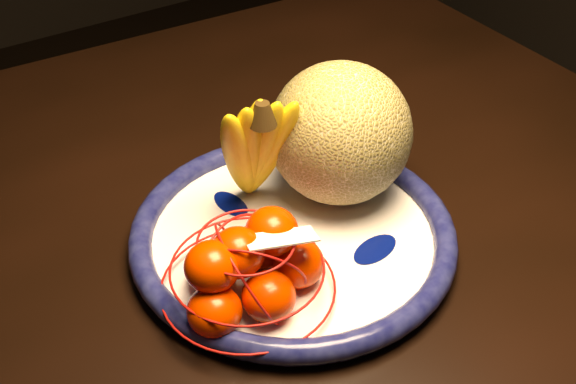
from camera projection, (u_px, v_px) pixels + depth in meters
dining_table at (111, 287)px, 0.89m from camera, size 1.60×1.01×0.78m
fruit_bowl at (293, 235)px, 0.82m from camera, size 0.37×0.37×0.03m
cantaloupe at (340, 133)px, 0.83m from camera, size 0.17×0.17×0.17m
banana_bunch at (254, 146)px, 0.80m from camera, size 0.11×0.11×0.18m
mandarin_bag at (248, 268)px, 0.72m from camera, size 0.19×0.19×0.11m
price_tag at (281, 238)px, 0.70m from camera, size 0.08×0.05×0.01m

